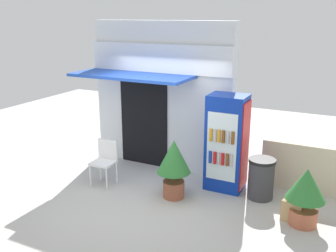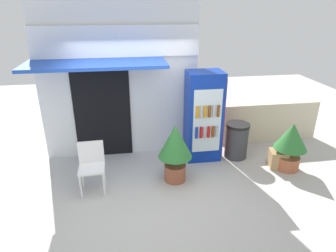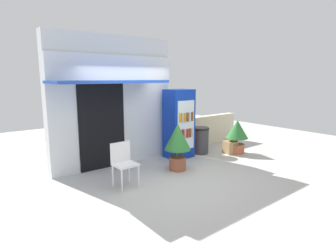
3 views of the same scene
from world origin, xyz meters
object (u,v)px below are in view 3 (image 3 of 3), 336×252
at_px(plastic_chair, 123,161).
at_px(trash_bin, 200,140).
at_px(potted_plant_curbside, 237,133).
at_px(cardboard_box, 230,147).
at_px(drink_cooler, 179,124).
at_px(potted_plant_near_shop, 178,142).

distance_m(plastic_chair, trash_bin, 3.10).
bearing_deg(trash_bin, potted_plant_curbside, -36.91).
relative_size(potted_plant_curbside, cardboard_box, 2.73).
bearing_deg(drink_cooler, trash_bin, -8.56).
xyz_separation_m(potted_plant_curbside, cardboard_box, (-0.16, 0.10, -0.42)).
bearing_deg(trash_bin, cardboard_box, -38.03).
relative_size(plastic_chair, cardboard_box, 2.51).
bearing_deg(cardboard_box, drink_cooler, 155.31).
relative_size(plastic_chair, potted_plant_curbside, 0.92).
height_order(drink_cooler, trash_bin, drink_cooler).
distance_m(drink_cooler, potted_plant_near_shop, 1.13).
bearing_deg(drink_cooler, cardboard_box, -24.69).
xyz_separation_m(drink_cooler, cardboard_box, (1.44, -0.66, -0.77)).
bearing_deg(drink_cooler, plastic_chair, -158.82).
relative_size(potted_plant_near_shop, cardboard_box, 3.14).
xyz_separation_m(plastic_chair, cardboard_box, (3.70, 0.22, -0.36)).
height_order(plastic_chair, potted_plant_curbside, potted_plant_curbside).
bearing_deg(potted_plant_near_shop, trash_bin, 25.44).
xyz_separation_m(plastic_chair, potted_plant_curbside, (3.86, 0.12, 0.06)).
bearing_deg(potted_plant_curbside, drink_cooler, 154.57).
relative_size(drink_cooler, plastic_chair, 2.09).
xyz_separation_m(drink_cooler, potted_plant_curbside, (1.60, -0.76, -0.35)).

